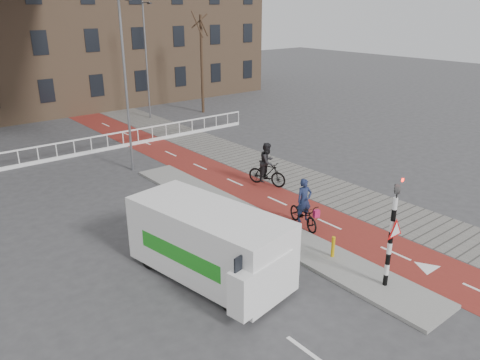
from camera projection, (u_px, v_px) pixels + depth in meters
ground at (345, 256)px, 16.13m from camera, size 120.00×120.00×0.00m
bike_lane at (211, 172)px, 24.28m from camera, size 2.50×60.00×0.01m
sidewalk at (252, 161)px, 25.93m from camera, size 3.00×60.00×0.01m
curb_island at (254, 221)px, 18.60m from camera, size 1.80×16.00×0.12m
traffic_signal at (392, 230)px, 13.61m from camera, size 0.80×0.80×3.68m
bollard at (333, 247)px, 15.75m from camera, size 0.12×0.12×0.74m
cyclist_near at (304, 211)px, 18.06m from camera, size 1.11×1.99×1.96m
cyclist_far at (267, 168)px, 22.16m from camera, size 1.19×2.04×2.10m
van at (209, 242)px, 14.54m from camera, size 3.03×5.67×2.32m
railing at (39, 158)px, 25.42m from camera, size 28.00×0.10×0.99m
tree_right at (202, 65)px, 36.36m from camera, size 0.22×0.22×7.45m
streetlight_near at (126, 89)px, 23.05m from camera, size 0.12×0.12×8.51m
streetlight_right at (147, 62)px, 34.39m from camera, size 0.12×0.12×8.38m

